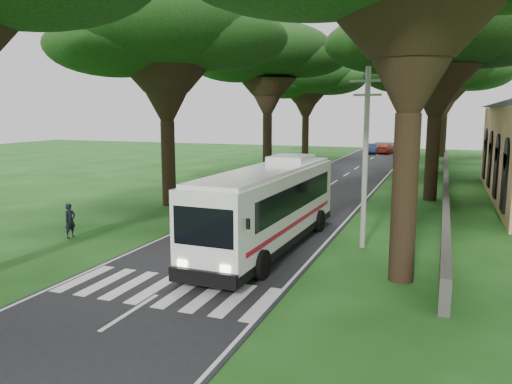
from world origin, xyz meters
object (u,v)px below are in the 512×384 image
object	(u,v)px
distant_car_c	(386,148)
pedestrian	(70,221)
distant_car_b	(370,149)
pole_near	(365,155)
pole_mid	(402,135)
pole_far	(416,128)
coach_bus	(269,205)

from	to	relation	value
distant_car_c	pedestrian	distance (m)	56.27
distant_car_b	pole_near	bearing A→B (deg)	-93.53
pole_near	distant_car_c	bearing A→B (deg)	95.08
pedestrian	pole_mid	bearing A→B (deg)	-22.60
pole_mid	distant_car_c	xyz separation A→B (m)	(-4.65, 32.31, -3.44)
pole_mid	distant_car_c	world-z (taller)	pole_mid
distant_car_c	distant_car_b	bearing A→B (deg)	36.90
pole_mid	pole_far	world-z (taller)	same
pole_near	pole_mid	bearing A→B (deg)	90.00
pole_near	pole_far	size ratio (longest dim) A/B	1.00
distant_car_b	pole_mid	bearing A→B (deg)	-88.86
pole_mid	coach_bus	world-z (taller)	pole_mid
coach_bus	distant_car_b	size ratio (longest dim) A/B	2.85
pole_mid	pedestrian	world-z (taller)	pole_mid
pole_mid	distant_car_b	distance (m)	32.11
coach_bus	distant_car_b	xyz separation A→B (m)	(-2.77, 52.76, -1.21)
pole_far	pedestrian	world-z (taller)	pole_far
pole_near	coach_bus	size ratio (longest dim) A/B	0.65
pole_mid	pole_far	size ratio (longest dim) A/B	1.00
pole_near	pole_far	bearing A→B (deg)	90.00
coach_bus	pedestrian	xyz separation A→B (m)	(-9.65, -1.70, -1.10)
pole_mid	pedestrian	xyz separation A→B (m)	(-13.59, -23.24, -3.33)
distant_car_b	distant_car_c	bearing A→B (deg)	17.09
pole_near	distant_car_c	xyz separation A→B (m)	(-4.65, 52.31, -3.44)
coach_bus	pedestrian	bearing A→B (deg)	-168.28
coach_bus	distant_car_b	world-z (taller)	coach_bus
pole_far	coach_bus	distance (m)	41.79
pole_far	distant_car_b	world-z (taller)	pole_far
distant_car_b	coach_bus	bearing A→B (deg)	-97.99
distant_car_c	pedestrian	world-z (taller)	pedestrian
pole_near	pole_mid	world-z (taller)	same
pole_mid	distant_car_b	bearing A→B (deg)	102.13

